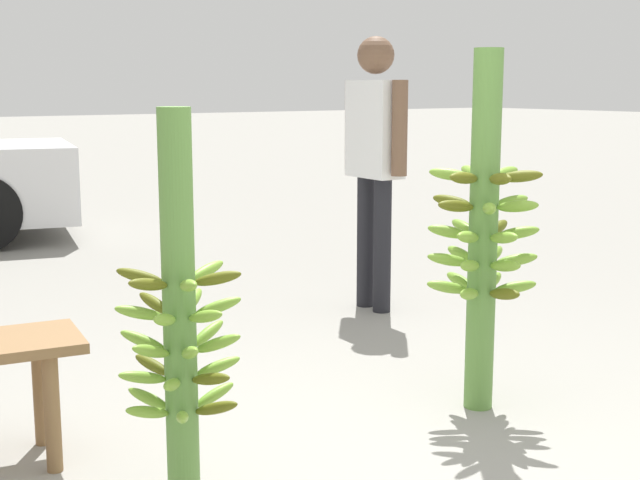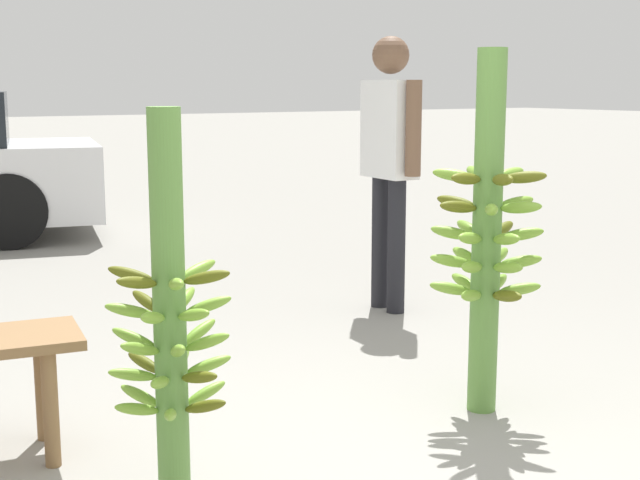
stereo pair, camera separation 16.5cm
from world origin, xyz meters
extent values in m
cylinder|color=#5B8C3D|center=(-0.73, 0.35, 0.69)|extent=(0.11, 0.11, 1.37)
ellipsoid|color=#75A333|center=(-0.61, 0.39, 0.82)|extent=(0.17, 0.09, 0.07)
ellipsoid|color=#75A333|center=(-0.71, 0.47, 0.82)|extent=(0.07, 0.17, 0.07)
ellipsoid|color=#545914|center=(-0.83, 0.43, 0.82)|extent=(0.15, 0.14, 0.07)
ellipsoid|color=#545914|center=(-0.86, 0.31, 0.82)|extent=(0.17, 0.09, 0.07)
ellipsoid|color=#75A333|center=(-0.76, 0.22, 0.82)|extent=(0.07, 0.17, 0.07)
ellipsoid|color=#545914|center=(-0.64, 0.26, 0.82)|extent=(0.15, 0.14, 0.07)
ellipsoid|color=#75A333|center=(-0.70, 0.22, 0.72)|extent=(0.08, 0.17, 0.08)
ellipsoid|color=#75A333|center=(-0.61, 0.31, 0.72)|extent=(0.17, 0.08, 0.08)
ellipsoid|color=#75A333|center=(-0.64, 0.44, 0.72)|extent=(0.15, 0.14, 0.08)
ellipsoid|color=#545914|center=(-0.77, 0.47, 0.72)|extent=(0.08, 0.17, 0.08)
ellipsoid|color=#75A333|center=(-0.86, 0.38, 0.72)|extent=(0.17, 0.08, 0.08)
ellipsoid|color=#75A333|center=(-0.83, 0.26, 0.72)|extent=(0.15, 0.14, 0.08)
ellipsoid|color=#75A333|center=(-0.86, 0.31, 0.61)|extent=(0.17, 0.09, 0.09)
ellipsoid|color=#75A333|center=(-0.76, 0.22, 0.61)|extent=(0.07, 0.17, 0.09)
ellipsoid|color=#75A333|center=(-0.64, 0.26, 0.61)|extent=(0.15, 0.14, 0.09)
ellipsoid|color=#75A333|center=(-0.61, 0.39, 0.61)|extent=(0.17, 0.09, 0.09)
ellipsoid|color=#75A333|center=(-0.71, 0.47, 0.61)|extent=(0.07, 0.17, 0.09)
ellipsoid|color=#75A333|center=(-0.83, 0.43, 0.61)|extent=(0.15, 0.14, 0.09)
ellipsoid|color=#545914|center=(-0.78, 0.47, 0.50)|extent=(0.10, 0.17, 0.08)
ellipsoid|color=#75A333|center=(-0.86, 0.37, 0.50)|extent=(0.17, 0.06, 0.08)
ellipsoid|color=#75A333|center=(-0.81, 0.24, 0.50)|extent=(0.13, 0.16, 0.08)
ellipsoid|color=#545914|center=(-0.69, 0.23, 0.50)|extent=(0.10, 0.17, 0.08)
ellipsoid|color=#75A333|center=(-0.61, 0.33, 0.50)|extent=(0.17, 0.06, 0.08)
ellipsoid|color=#75A333|center=(-0.65, 0.45, 0.50)|extent=(0.13, 0.16, 0.08)
ellipsoid|color=#75A333|center=(-0.79, 0.23, 0.39)|extent=(0.11, 0.17, 0.09)
ellipsoid|color=#545914|center=(-0.66, 0.24, 0.39)|extent=(0.13, 0.16, 0.09)
ellipsoid|color=#75A333|center=(-0.61, 0.36, 0.39)|extent=(0.17, 0.05, 0.09)
ellipsoid|color=#75A333|center=(-0.68, 0.46, 0.39)|extent=(0.11, 0.17, 0.09)
ellipsoid|color=#75A333|center=(-0.81, 0.45, 0.39)|extent=(0.13, 0.16, 0.09)
ellipsoid|color=#75A333|center=(-0.86, 0.34, 0.39)|extent=(0.17, 0.05, 0.09)
cylinder|color=#5B8C3D|center=(0.82, 0.53, 0.80)|extent=(0.13, 0.13, 1.60)
ellipsoid|color=#545914|center=(0.91, 0.41, 1.05)|extent=(0.16, 0.18, 0.07)
ellipsoid|color=#75A333|center=(0.97, 0.55, 1.05)|extent=(0.20, 0.08, 0.07)
ellipsoid|color=#75A333|center=(0.87, 0.67, 1.05)|extent=(0.11, 0.20, 0.07)
ellipsoid|color=#75A333|center=(0.72, 0.65, 1.05)|extent=(0.16, 0.18, 0.07)
ellipsoid|color=#545914|center=(0.67, 0.50, 1.05)|extent=(0.20, 0.08, 0.07)
ellipsoid|color=#545914|center=(0.77, 0.39, 1.05)|extent=(0.11, 0.20, 0.07)
ellipsoid|color=#75A333|center=(0.73, 0.41, 0.93)|extent=(0.15, 0.18, 0.07)
ellipsoid|color=#75A333|center=(0.88, 0.39, 0.93)|extent=(0.12, 0.20, 0.07)
ellipsoid|color=#75A333|center=(0.97, 0.51, 0.93)|extent=(0.20, 0.07, 0.07)
ellipsoid|color=#75A333|center=(0.91, 0.65, 0.93)|extent=(0.15, 0.18, 0.07)
ellipsoid|color=#545914|center=(0.76, 0.67, 0.93)|extent=(0.12, 0.20, 0.07)
ellipsoid|color=#545914|center=(0.67, 0.55, 0.93)|extent=(0.20, 0.07, 0.07)
ellipsoid|color=#75A333|center=(0.84, 0.68, 0.80)|extent=(0.08, 0.20, 0.08)
ellipsoid|color=#75A333|center=(0.70, 0.62, 0.80)|extent=(0.18, 0.16, 0.08)
ellipsoid|color=#75A333|center=(0.68, 0.48, 0.80)|extent=(0.20, 0.11, 0.08)
ellipsoid|color=#75A333|center=(0.79, 0.38, 0.80)|extent=(0.08, 0.20, 0.08)
ellipsoid|color=#75A333|center=(0.93, 0.43, 0.80)|extent=(0.18, 0.16, 0.08)
ellipsoid|color=#545914|center=(0.96, 0.58, 0.80)|extent=(0.20, 0.11, 0.08)
ellipsoid|color=#75A333|center=(0.83, 0.68, 0.68)|extent=(0.07, 0.20, 0.08)
ellipsoid|color=#75A333|center=(0.69, 0.61, 0.68)|extent=(0.19, 0.15, 0.08)
ellipsoid|color=#75A333|center=(0.68, 0.46, 0.68)|extent=(0.20, 0.13, 0.08)
ellipsoid|color=#75A333|center=(0.80, 0.38, 0.68)|extent=(0.07, 0.20, 0.08)
ellipsoid|color=#75A333|center=(0.94, 0.44, 0.68)|extent=(0.19, 0.15, 0.08)
ellipsoid|color=#75A333|center=(0.95, 0.59, 0.68)|extent=(0.20, 0.13, 0.08)
ellipsoid|color=#75A333|center=(0.83, 0.68, 0.56)|extent=(0.07, 0.20, 0.08)
ellipsoid|color=#75A333|center=(0.69, 0.61, 0.56)|extent=(0.19, 0.15, 0.08)
ellipsoid|color=#75A333|center=(0.68, 0.46, 0.56)|extent=(0.20, 0.13, 0.08)
ellipsoid|color=#545914|center=(0.81, 0.38, 0.56)|extent=(0.07, 0.20, 0.08)
ellipsoid|color=#75A333|center=(0.94, 0.44, 0.56)|extent=(0.19, 0.15, 0.08)
ellipsoid|color=#75A333|center=(0.95, 0.59, 0.56)|extent=(0.20, 0.13, 0.08)
cylinder|color=black|center=(1.53, 2.32, 0.43)|extent=(0.12, 0.12, 0.86)
cylinder|color=black|center=(1.53, 2.13, 0.43)|extent=(0.12, 0.12, 0.86)
cube|color=white|center=(1.53, 2.22, 1.17)|extent=(0.20, 0.41, 0.61)
cylinder|color=brown|center=(1.54, 2.48, 1.18)|extent=(0.10, 0.10, 0.58)
cylinder|color=brown|center=(1.52, 1.97, 1.18)|extent=(0.10, 0.10, 0.58)
sphere|color=brown|center=(1.53, 2.22, 1.63)|extent=(0.23, 0.23, 0.23)
cylinder|color=olive|center=(-0.95, 1.22, 0.23)|extent=(0.06, 0.06, 0.46)
cylinder|color=olive|center=(-0.99, 0.93, 0.23)|extent=(0.06, 0.06, 0.46)
cylinder|color=black|center=(-0.05, 5.76, 0.34)|extent=(0.71, 0.35, 0.68)
cylinder|color=black|center=(0.30, 7.25, 0.34)|extent=(0.71, 0.35, 0.68)
camera|label=1|loc=(-1.95, -2.25, 1.44)|focal=50.00mm
camera|label=2|loc=(-1.81, -2.34, 1.44)|focal=50.00mm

